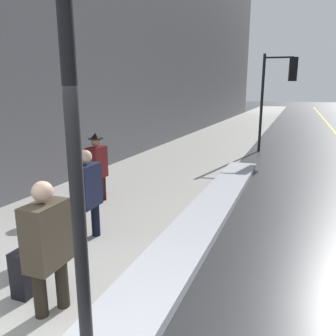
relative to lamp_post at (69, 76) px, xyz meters
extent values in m
cube|color=#B2AFA8|center=(-2.15, 14.45, -2.57)|extent=(4.00, 80.00, 0.01)
cube|color=silver|center=(0.10, 3.82, -2.50)|extent=(0.84, 9.61, 0.15)
cylinder|color=black|center=(0.00, 0.00, -0.57)|extent=(0.12, 0.12, 4.00)
cylinder|color=black|center=(0.23, 11.85, -0.63)|extent=(0.11, 0.11, 3.88)
cylinder|color=black|center=(0.77, 11.94, 1.16)|extent=(1.10, 0.24, 0.07)
cube|color=black|center=(1.32, 12.02, 0.71)|extent=(0.33, 0.24, 0.90)
sphere|color=red|center=(1.30, 12.14, 1.00)|extent=(0.19, 0.19, 0.19)
sphere|color=orange|center=(1.30, 12.14, 0.71)|extent=(0.19, 0.19, 0.19)
sphere|color=green|center=(1.30, 12.14, 0.42)|extent=(0.19, 0.19, 0.19)
cylinder|color=#2A241B|center=(-0.73, 0.57, -2.16)|extent=(0.15, 0.15, 0.83)
cylinder|color=#2A241B|center=(-0.84, 0.34, -2.16)|extent=(0.15, 0.15, 0.83)
cube|color=#473D2D|center=(-0.79, 0.45, -1.63)|extent=(0.31, 0.51, 0.73)
sphere|color=beige|center=(-0.79, 0.45, -1.14)|extent=(0.22, 0.22, 0.22)
cylinder|color=black|center=(-1.46, 2.34, -2.16)|extent=(0.14, 0.14, 0.82)
cylinder|color=black|center=(-1.57, 2.12, -2.16)|extent=(0.14, 0.14, 0.82)
cube|color=#191E38|center=(-1.52, 2.23, -1.64)|extent=(0.30, 0.50, 0.72)
sphere|color=beige|center=(-1.52, 2.23, -1.15)|extent=(0.22, 0.22, 0.22)
cube|color=black|center=(-1.52, 2.58, -1.79)|extent=(0.11, 0.22, 0.28)
cylinder|color=#340C0C|center=(-2.38, 4.02, -2.17)|extent=(0.14, 0.14, 0.80)
cylinder|color=#340C0C|center=(-2.49, 3.80, -2.17)|extent=(0.14, 0.14, 0.80)
cube|color=#561414|center=(-2.43, 3.91, -1.66)|extent=(0.30, 0.49, 0.70)
sphere|color=tan|center=(-2.43, 3.91, -1.18)|extent=(0.22, 0.22, 0.22)
cylinder|color=black|center=(-2.43, 3.91, -1.12)|extent=(0.34, 0.34, 0.01)
cone|color=black|center=(-2.43, 3.91, -1.06)|extent=(0.21, 0.21, 0.13)
cube|color=black|center=(-1.30, 0.61, -2.27)|extent=(0.23, 0.37, 0.60)
cylinder|color=#4C4C51|center=(-1.30, 0.61, -1.80)|extent=(0.02, 0.02, 0.35)
camera|label=1|loc=(1.63, -2.11, -0.11)|focal=35.00mm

